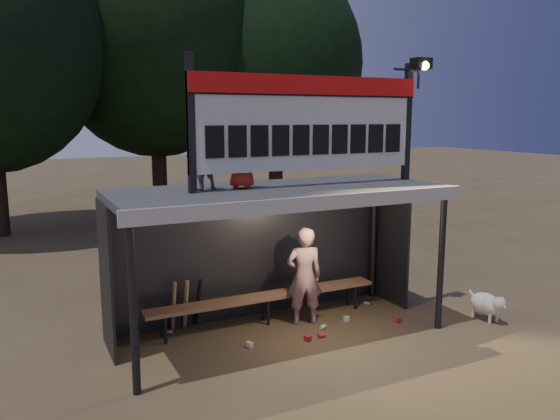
{
  "coord_description": "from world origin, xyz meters",
  "views": [
    {
      "loc": [
        -3.57,
        -7.27,
        3.37
      ],
      "look_at": [
        0.2,
        0.4,
        1.9
      ],
      "focal_mm": 35.0,
      "sensor_mm": 36.0,
      "label": 1
    }
  ],
  "objects": [
    {
      "name": "litter",
      "position": [
        0.57,
        -0.05,
        0.04
      ],
      "size": [
        3.68,
        1.32,
        0.08
      ],
      "color": "#AA231D",
      "rests_on": "ground"
    },
    {
      "name": "bats",
      "position": [
        -1.26,
        0.82,
        0.43
      ],
      "size": [
        0.48,
        0.33,
        0.84
      ],
      "color": "#976B46",
      "rests_on": "ground"
    },
    {
      "name": "child_a",
      "position": [
        -1.16,
        0.22,
        2.79
      ],
      "size": [
        0.53,
        0.46,
        0.94
      ],
      "primitive_type": "imported",
      "rotation": [
        0.0,
        0.0,
        3.39
      ],
      "color": "slate",
      "rests_on": "dugout_shelter"
    },
    {
      "name": "dugout_shelter",
      "position": [
        0.0,
        0.24,
        1.85
      ],
      "size": [
        5.1,
        2.08,
        2.32
      ],
      "color": "#39393B",
      "rests_on": "ground"
    },
    {
      "name": "tree_mid",
      "position": [
        1.0,
        11.5,
        6.17
      ],
      "size": [
        7.22,
        7.22,
        10.36
      ],
      "color": "black",
      "rests_on": "ground"
    },
    {
      "name": "bench",
      "position": [
        0.0,
        0.55,
        0.43
      ],
      "size": [
        4.0,
        0.35,
        0.48
      ],
      "color": "#8F6643",
      "rests_on": "ground"
    },
    {
      "name": "child_b",
      "position": [
        -0.55,
        0.15,
        2.8
      ],
      "size": [
        0.53,
        0.42,
        0.96
      ],
      "primitive_type": "imported",
      "rotation": [
        0.0,
        0.0,
        2.87
      ],
      "color": "maroon",
      "rests_on": "dugout_shelter"
    },
    {
      "name": "scoreboard_assembly",
      "position": [
        0.56,
        -0.01,
        3.32
      ],
      "size": [
        4.1,
        0.27,
        1.99
      ],
      "color": "black",
      "rests_on": "dugout_shelter"
    },
    {
      "name": "tree_right",
      "position": [
        5.0,
        10.5,
        5.19
      ],
      "size": [
        6.08,
        6.08,
        8.72
      ],
      "color": "#302115",
      "rests_on": "ground"
    },
    {
      "name": "ground",
      "position": [
        0.0,
        0.0,
        0.0
      ],
      "size": [
        80.0,
        80.0,
        0.0
      ],
      "primitive_type": "plane",
      "color": "#4E3D27",
      "rests_on": "ground"
    },
    {
      "name": "dog",
      "position": [
        3.38,
        -0.99,
        0.28
      ],
      "size": [
        0.36,
        0.81,
        0.49
      ],
      "color": "silver",
      "rests_on": "ground"
    },
    {
      "name": "player",
      "position": [
        0.56,
        0.24,
        0.81
      ],
      "size": [
        0.67,
        0.53,
        1.61
      ],
      "primitive_type": "imported",
      "rotation": [
        0.0,
        0.0,
        2.87
      ],
      "color": "silver",
      "rests_on": "ground"
    }
  ]
}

